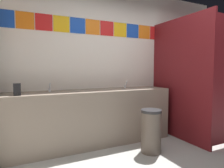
% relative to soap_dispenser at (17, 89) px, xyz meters
% --- Properties ---
extents(wall_back, '(4.35, 0.09, 2.73)m').
position_rel_soap_dispenser_xyz_m(wall_back, '(1.90, 0.51, 0.40)').
color(wall_back, silver).
rests_on(wall_back, ground_plane).
extents(vanity_counter, '(2.66, 0.59, 0.89)m').
position_rel_soap_dispenser_xyz_m(vanity_counter, '(1.11, 0.18, -0.52)').
color(vanity_counter, gray).
rests_on(vanity_counter, ground_plane).
extents(faucet_left, '(0.04, 0.10, 0.14)m').
position_rel_soap_dispenser_xyz_m(faucet_left, '(0.45, 0.26, -0.03)').
color(faucet_left, silver).
rests_on(faucet_left, vanity_counter).
extents(faucet_right, '(0.04, 0.10, 0.14)m').
position_rel_soap_dispenser_xyz_m(faucet_right, '(1.78, 0.26, -0.03)').
color(faucet_right, silver).
rests_on(faucet_right, vanity_counter).
extents(soap_dispenser, '(0.09, 0.09, 0.16)m').
position_rel_soap_dispenser_xyz_m(soap_dispenser, '(0.00, 0.00, 0.00)').
color(soap_dispenser, black).
rests_on(soap_dispenser, vanity_counter).
extents(stall_divider, '(0.92, 1.38, 2.13)m').
position_rel_soap_dispenser_xyz_m(stall_divider, '(2.75, -0.47, 0.09)').
color(stall_divider, maroon).
rests_on(stall_divider, ground_plane).
extents(toilet, '(0.39, 0.49, 0.74)m').
position_rel_soap_dispenser_xyz_m(toilet, '(3.13, 0.09, -0.67)').
color(toilet, white).
rests_on(toilet, ground_plane).
extents(trash_bin, '(0.30, 0.30, 0.64)m').
position_rel_soap_dispenser_xyz_m(trash_bin, '(1.77, -0.52, -0.65)').
color(trash_bin, brown).
rests_on(trash_bin, ground_plane).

